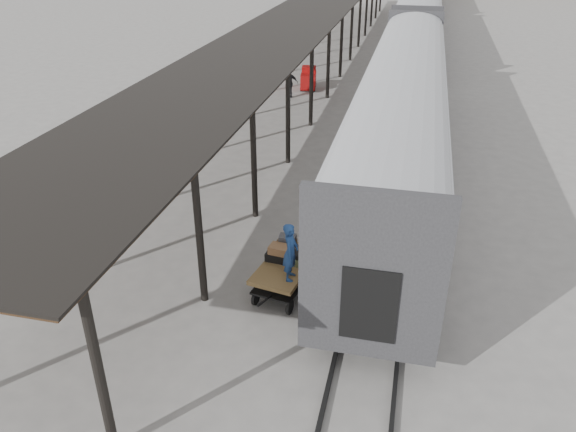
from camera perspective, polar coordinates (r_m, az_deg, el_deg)
The scene contains 9 objects.
ground at distance 16.85m, azimuth -1.73°, elevation -5.13°, with size 160.00×160.00×0.00m, color slate.
train at distance 47.86m, azimuth 13.19°, elevation 19.50°, with size 3.45×76.01×4.01m.
canopy at distance 38.64m, azimuth 2.60°, elevation 20.24°, with size 4.90×64.30×4.15m.
rails at distance 48.49m, azimuth 12.85°, elevation 16.47°, with size 1.54×150.00×0.12m.
baggage_cart at distance 15.50m, azimuth -0.12°, elevation -5.51°, with size 1.67×2.59×0.86m.
suitcase_stack at distance 15.55m, azimuth 0.04°, elevation -3.56°, with size 1.37×1.07×0.58m.
luggage_tug at distance 34.98m, azimuth 2.09°, elevation 13.73°, with size 1.08×1.57×1.29m.
porter at distance 14.37m, azimuth 0.26°, elevation -3.66°, with size 0.58×0.38×1.60m, color navy.
pedestrian at distance 33.05m, azimuth 0.13°, elevation 13.35°, with size 0.99×0.41×1.69m, color black.
Camera 1 is at (3.70, -13.62, 9.21)m, focal length 35.00 mm.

